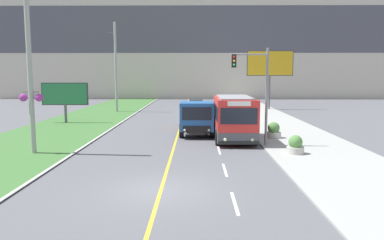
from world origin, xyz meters
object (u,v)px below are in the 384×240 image
at_px(utility_pole_far, 116,67).
at_px(billboard_small, 65,95).
at_px(planter_round_second, 274,131).
at_px(utility_pole_near, 29,65).
at_px(traffic_light_mast, 257,84).
at_px(billboard_large, 270,65).
at_px(city_bus, 234,119).
at_px(dump_truck, 197,118).
at_px(planter_round_near, 295,146).
at_px(car_distant, 196,106).

height_order(utility_pole_far, billboard_small, utility_pole_far).
bearing_deg(planter_round_second, utility_pole_near, -161.22).
height_order(traffic_light_mast, billboard_large, billboard_large).
height_order(city_bus, billboard_large, billboard_large).
bearing_deg(city_bus, billboard_small, 147.71).
relative_size(dump_truck, planter_round_near, 6.73).
relative_size(dump_truck, billboard_large, 0.94).
relative_size(city_bus, planter_round_second, 5.16).
relative_size(dump_truck, utility_pole_near, 0.66).
relative_size(car_distant, planter_round_second, 3.89).
bearing_deg(planter_round_near, billboard_small, 142.25).
relative_size(utility_pole_near, billboard_small, 2.50).
bearing_deg(city_bus, utility_pole_far, 121.74).
distance_m(utility_pole_near, planter_round_second, 16.21).
height_order(car_distant, billboard_small, billboard_small).
xyz_separation_m(utility_pole_near, planter_round_second, (14.75, 5.02, -4.48)).
relative_size(car_distant, planter_round_near, 4.13).
relative_size(traffic_light_mast, planter_round_second, 5.53).
xyz_separation_m(city_bus, utility_pole_near, (-11.89, -4.16, 3.51)).
distance_m(dump_truck, planter_round_second, 5.66).
distance_m(car_distant, utility_pole_near, 25.88).
relative_size(billboard_small, planter_round_second, 3.87).
xyz_separation_m(dump_truck, utility_pole_far, (-9.63, 17.22, 4.08)).
bearing_deg(city_bus, car_distant, 97.50).
bearing_deg(car_distant, planter_round_second, -73.81).
bearing_deg(utility_pole_far, traffic_light_mast, -58.28).
height_order(dump_truck, traffic_light_mast, traffic_light_mast).
bearing_deg(planter_round_near, planter_round_second, 91.54).
distance_m(billboard_small, planter_round_near, 22.50).
xyz_separation_m(utility_pole_far, billboard_small, (-2.56, -10.35, -2.74)).
relative_size(city_bus, dump_truck, 0.81).
relative_size(utility_pole_near, planter_round_second, 9.68).
bearing_deg(billboard_large, utility_pole_far, -170.49).
bearing_deg(planter_round_near, utility_pole_far, 122.20).
height_order(dump_truck, utility_pole_near, utility_pole_near).
height_order(utility_pole_near, traffic_light_mast, utility_pole_near).
height_order(city_bus, planter_round_near, city_bus).
relative_size(car_distant, utility_pole_far, 0.41).
bearing_deg(car_distant, planter_round_near, -76.91).
bearing_deg(billboard_large, traffic_light_mast, -102.79).
xyz_separation_m(dump_truck, utility_pole_near, (-9.36, -6.59, 3.77)).
bearing_deg(utility_pole_far, utility_pole_near, -89.35).
relative_size(city_bus, billboard_small, 1.33).
distance_m(planter_round_near, planter_round_second, 5.27).
relative_size(dump_truck, planter_round_second, 6.34).
bearing_deg(utility_pole_far, planter_round_second, -51.38).
bearing_deg(billboard_small, billboard_large, 32.18).
bearing_deg(utility_pole_far, billboard_small, -103.86).
xyz_separation_m(city_bus, traffic_light_mast, (1.17, -1.90, 2.36)).
height_order(city_bus, car_distant, city_bus).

